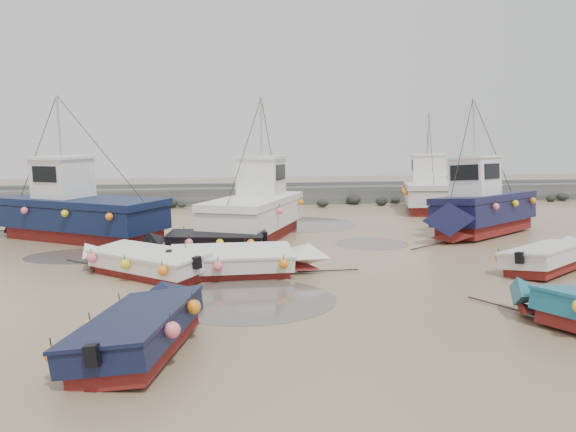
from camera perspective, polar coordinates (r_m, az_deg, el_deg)
The scene contains 16 objects.
ground at distance 18.77m, azimuth 2.78°, elevation -5.40°, with size 120.00×120.00×0.00m, color tan.
seawall at distance 40.20m, azimuth -4.52°, elevation 2.08°, with size 60.00×4.92×1.50m.
puddle_a at distance 15.08m, azimuth -4.08°, elevation -8.47°, with size 4.73×4.73×0.01m, color #564F45.
puddle_b at distance 23.93m, azimuth 8.47°, elevation -2.77°, with size 3.10×3.10×0.01m, color #564F45.
puddle_c at distance 22.33m, azimuth -19.72°, elevation -3.80°, with size 4.51×4.51×0.01m, color #564F45.
puddle_d at distance 29.71m, azimuth 1.46°, elevation -0.82°, with size 5.76×5.76×0.01m, color #564F45.
dinghy_0 at distance 18.30m, azimuth -14.68°, elevation -4.21°, with size 5.03×5.13×1.43m.
dinghy_1 at distance 11.76m, azimuth -14.07°, elevation -10.37°, with size 2.97×6.00×1.43m.
dinghy_3 at distance 20.53m, azimuth 25.43°, elevation -3.46°, with size 5.73×4.07×1.43m.
dinghy_4 at distance 21.38m, azimuth -8.25°, elevation -2.44°, with size 5.83×2.55×1.43m.
dinghy_5 at distance 17.78m, azimuth -4.51°, elevation -4.31°, with size 6.14×2.29×1.43m.
cabin_boat_0 at distance 26.41m, azimuth -21.07°, elevation 0.61°, with size 9.46×7.72×6.22m.
cabin_boat_1 at distance 25.23m, azimuth -2.96°, elevation 0.80°, with size 6.04×10.23×6.22m.
cabin_boat_2 at distance 27.13m, azimuth 18.96°, elevation 0.97°, with size 8.44×6.18×6.22m.
cabin_boat_3 at distance 37.37m, azimuth 14.14°, elevation 2.61°, with size 5.65×10.09×6.22m.
person at distance 23.16m, azimuth -3.78°, elevation -3.05°, with size 0.66×0.43×1.80m, color #162038.
Camera 1 is at (-4.32, -17.82, 4.00)m, focal length 35.00 mm.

